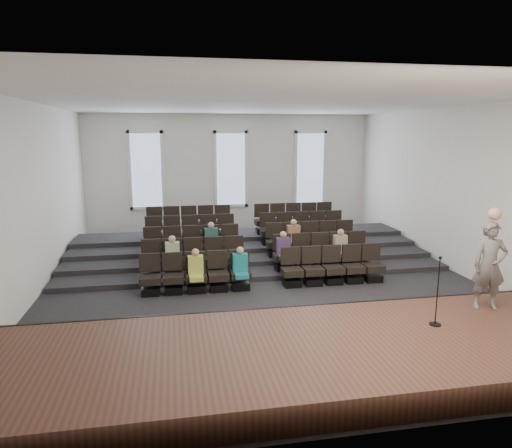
{
  "coord_description": "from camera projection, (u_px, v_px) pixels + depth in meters",
  "views": [
    {
      "loc": [
        -2.45,
        -12.37,
        4.16
      ],
      "look_at": [
        -0.09,
        0.5,
        1.58
      ],
      "focal_mm": 32.0,
      "sensor_mm": 36.0,
      "label": 1
    }
  ],
  "objects": [
    {
      "name": "stage_lip",
      "position": [
        292.0,
        317.0,
        9.91
      ],
      "size": [
        11.8,
        0.06,
        0.52
      ],
      "primitive_type": "cube",
      "color": "black",
      "rests_on": "ground"
    },
    {
      "name": "windows",
      "position": [
        231.0,
        169.0,
        19.36
      ],
      "size": [
        8.44,
        0.1,
        3.24
      ],
      "color": "white",
      "rests_on": "wall_back"
    },
    {
      "name": "seating_rows",
      "position": [
        253.0,
        245.0,
        14.53
      ],
      "size": [
        6.8,
        4.7,
        1.67
      ],
      "color": "black",
      "rests_on": "ground"
    },
    {
      "name": "risers",
      "position": [
        245.0,
        248.0,
        16.2
      ],
      "size": [
        11.8,
        4.8,
        0.6
      ],
      "color": "black",
      "rests_on": "ground"
    },
    {
      "name": "audience",
      "position": [
        250.0,
        250.0,
        13.4
      ],
      "size": [
        5.45,
        2.64,
        1.1
      ],
      "color": "#B5BF4C",
      "rests_on": "seating_rows"
    },
    {
      "name": "wall_right",
      "position": [
        458.0,
        190.0,
        13.76
      ],
      "size": [
        0.04,
        14.0,
        5.0
      ],
      "primitive_type": "cube",
      "color": "white",
      "rests_on": "ground"
    },
    {
      "name": "stage",
      "position": [
        317.0,
        355.0,
        8.2
      ],
      "size": [
        11.8,
        3.6,
        0.5
      ],
      "primitive_type": "cube",
      "color": "#4C2E20",
      "rests_on": "ground"
    },
    {
      "name": "wall_front",
      "position": [
        367.0,
        264.0,
        5.92
      ],
      "size": [
        12.0,
        0.04,
        5.0
      ],
      "primitive_type": "cube",
      "color": "white",
      "rests_on": "ground"
    },
    {
      "name": "speaker",
      "position": [
        490.0,
        266.0,
        9.61
      ],
      "size": [
        0.79,
        0.63,
        1.89
      ],
      "primitive_type": "imported",
      "rotation": [
        0.0,
        0.0,
        -0.28
      ],
      "color": "#625F5D",
      "rests_on": "stage"
    },
    {
      "name": "ground",
      "position": [
        262.0,
        281.0,
        13.17
      ],
      "size": [
        14.0,
        14.0,
        0.0
      ],
      "primitive_type": "plane",
      "color": "black",
      "rests_on": "ground"
    },
    {
      "name": "mic_stand",
      "position": [
        436.0,
        305.0,
        8.84
      ],
      "size": [
        0.23,
        0.23,
        1.39
      ],
      "color": "black",
      "rests_on": "stage"
    },
    {
      "name": "wall_left",
      "position": [
        31.0,
        201.0,
        11.63
      ],
      "size": [
        0.04,
        14.0,
        5.0
      ],
      "primitive_type": "cube",
      "color": "white",
      "rests_on": "ground"
    },
    {
      "name": "ceiling",
      "position": [
        263.0,
        102.0,
        12.21
      ],
      "size": [
        12.0,
        14.0,
        0.02
      ],
      "primitive_type": "cube",
      "color": "white",
      "rests_on": "ground"
    },
    {
      "name": "wall_back",
      "position": [
        231.0,
        174.0,
        19.47
      ],
      "size": [
        12.0,
        0.04,
        5.0
      ],
      "primitive_type": "cube",
      "color": "white",
      "rests_on": "ground"
    }
  ]
}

